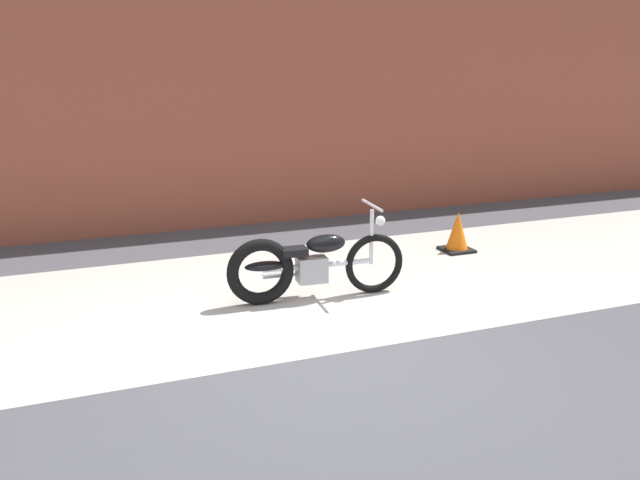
# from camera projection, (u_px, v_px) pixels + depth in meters

# --- Properties ---
(ground_plane) EXTENTS (80.00, 80.00, 0.00)m
(ground_plane) POSITION_uv_depth(u_px,v_px,m) (332.00, 355.00, 6.10)
(ground_plane) COLOR #47474C
(sidewalk_slab) EXTENTS (36.00, 3.50, 0.01)m
(sidewalk_slab) POSITION_uv_depth(u_px,v_px,m) (274.00, 293.00, 7.68)
(sidewalk_slab) COLOR #B2ADA3
(sidewalk_slab) RESTS_ON ground
(brick_building_wall) EXTENTS (36.00, 0.50, 4.71)m
(brick_building_wall) POSITION_uv_depth(u_px,v_px,m) (201.00, 71.00, 10.16)
(brick_building_wall) COLOR brown
(brick_building_wall) RESTS_ON ground
(motorcycle_black) EXTENTS (2.01, 0.58, 1.03)m
(motorcycle_black) POSITION_uv_depth(u_px,v_px,m) (305.00, 265.00, 7.38)
(motorcycle_black) COLOR black
(motorcycle_black) RESTS_ON ground
(traffic_cone) EXTENTS (0.40, 0.40, 0.55)m
(traffic_cone) POSITION_uv_depth(u_px,v_px,m) (457.00, 233.00, 9.25)
(traffic_cone) COLOR orange
(traffic_cone) RESTS_ON ground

